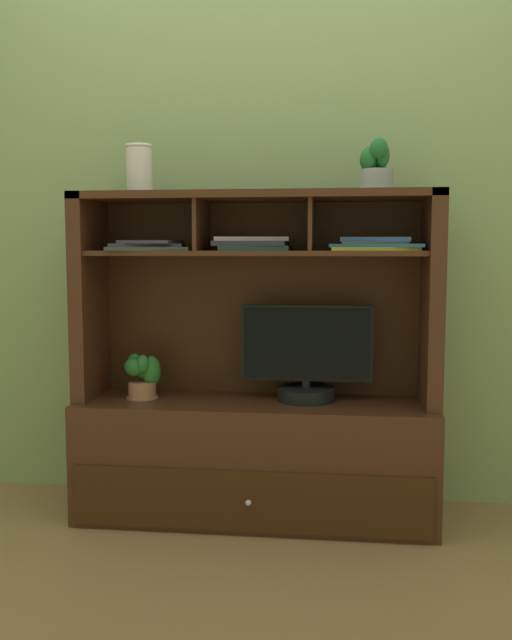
{
  "coord_description": "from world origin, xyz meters",
  "views": [
    {
      "loc": [
        0.33,
        -2.78,
        1.1
      ],
      "look_at": [
        0.0,
        0.0,
        0.82
      ],
      "focal_mm": 39.03,
      "sensor_mm": 36.0,
      "label": 1
    }
  ],
  "objects_px": {
    "media_console": "(256,421)",
    "tv_monitor": "(306,361)",
    "magazine_stack_left": "(150,246)",
    "magazine_stack_right": "(253,244)",
    "potted_orchid": "(143,376)",
    "ceramic_vase": "(139,169)",
    "magazine_stack_centre": "(375,245)",
    "potted_succulent": "(376,168)"
  },
  "relations": [
    {
      "from": "tv_monitor",
      "to": "ceramic_vase",
      "type": "height_order",
      "value": "ceramic_vase"
    },
    {
      "from": "magazine_stack_left",
      "to": "magazine_stack_centre",
      "type": "height_order",
      "value": "magazine_stack_centre"
    },
    {
      "from": "magazine_stack_right",
      "to": "ceramic_vase",
      "type": "distance_m",
      "value": 0.55
    },
    {
      "from": "media_console",
      "to": "magazine_stack_left",
      "type": "distance_m",
      "value": 0.84
    },
    {
      "from": "potted_orchid",
      "to": "potted_succulent",
      "type": "distance_m",
      "value": 1.26
    },
    {
      "from": "media_console",
      "to": "tv_monitor",
      "type": "bearing_deg",
      "value": 3.38
    },
    {
      "from": "potted_succulent",
      "to": "ceramic_vase",
      "type": "xyz_separation_m",
      "value": [
        -0.94,
        0.01,
        0.01
      ]
    },
    {
      "from": "media_console",
      "to": "potted_orchid",
      "type": "distance_m",
      "value": 0.5
    },
    {
      "from": "magazine_stack_right",
      "to": "ceramic_vase",
      "type": "height_order",
      "value": "ceramic_vase"
    },
    {
      "from": "tv_monitor",
      "to": "potted_orchid",
      "type": "distance_m",
      "value": 0.68
    },
    {
      "from": "tv_monitor",
      "to": "magazine_stack_left",
      "type": "height_order",
      "value": "magazine_stack_left"
    },
    {
      "from": "potted_orchid",
      "to": "potted_succulent",
      "type": "height_order",
      "value": "potted_succulent"
    },
    {
      "from": "potted_orchid",
      "to": "tv_monitor",
      "type": "bearing_deg",
      "value": 3.03
    },
    {
      "from": "magazine_stack_centre",
      "to": "potted_succulent",
      "type": "distance_m",
      "value": 0.29
    },
    {
      "from": "tv_monitor",
      "to": "potted_orchid",
      "type": "relative_size",
      "value": 2.9
    },
    {
      "from": "media_console",
      "to": "magazine_stack_centre",
      "type": "xyz_separation_m",
      "value": [
        0.47,
        -0.03,
        0.72
      ]
    },
    {
      "from": "media_console",
      "to": "potted_succulent",
      "type": "relative_size",
      "value": 7.43
    },
    {
      "from": "potted_succulent",
      "to": "ceramic_vase",
      "type": "bearing_deg",
      "value": 179.52
    },
    {
      "from": "media_console",
      "to": "potted_orchid",
      "type": "relative_size",
      "value": 7.86
    },
    {
      "from": "potted_orchid",
      "to": "media_console",
      "type": "bearing_deg",
      "value": 2.88
    },
    {
      "from": "media_console",
      "to": "magazine_stack_left",
      "type": "height_order",
      "value": "media_console"
    },
    {
      "from": "tv_monitor",
      "to": "potted_succulent",
      "type": "relative_size",
      "value": 2.74
    },
    {
      "from": "potted_orchid",
      "to": "ceramic_vase",
      "type": "distance_m",
      "value": 0.85
    },
    {
      "from": "tv_monitor",
      "to": "ceramic_vase",
      "type": "relative_size",
      "value": 2.76
    },
    {
      "from": "media_console",
      "to": "potted_succulent",
      "type": "bearing_deg",
      "value": -4.07
    },
    {
      "from": "magazine_stack_centre",
      "to": "potted_succulent",
      "type": "bearing_deg",
      "value": -173.14
    },
    {
      "from": "tv_monitor",
      "to": "magazine_stack_left",
      "type": "bearing_deg",
      "value": -174.92
    },
    {
      "from": "potted_succulent",
      "to": "magazine_stack_right",
      "type": "bearing_deg",
      "value": 177.68
    },
    {
      "from": "magazine_stack_left",
      "to": "ceramic_vase",
      "type": "xyz_separation_m",
      "value": [
        -0.05,
        0.02,
        0.31
      ]
    },
    {
      "from": "magazine_stack_centre",
      "to": "media_console",
      "type": "bearing_deg",
      "value": 176.02
    },
    {
      "from": "magazine_stack_right",
      "to": "tv_monitor",
      "type": "bearing_deg",
      "value": 6.8
    },
    {
      "from": "magazine_stack_centre",
      "to": "potted_succulent",
      "type": "height_order",
      "value": "potted_succulent"
    },
    {
      "from": "potted_succulent",
      "to": "ceramic_vase",
      "type": "relative_size",
      "value": 1.01
    },
    {
      "from": "media_console",
      "to": "magazine_stack_right",
      "type": "xyz_separation_m",
      "value": [
        -0.01,
        -0.01,
        0.72
      ]
    },
    {
      "from": "media_console",
      "to": "potted_succulent",
      "type": "distance_m",
      "value": 1.12
    },
    {
      "from": "media_console",
      "to": "magazine_stack_right",
      "type": "bearing_deg",
      "value": -133.5
    },
    {
      "from": "media_console",
      "to": "tv_monitor",
      "type": "distance_m",
      "value": 0.33
    },
    {
      "from": "ceramic_vase",
      "to": "magazine_stack_right",
      "type": "bearing_deg",
      "value": 1.45
    },
    {
      "from": "magazine_stack_centre",
      "to": "magazine_stack_right",
      "type": "bearing_deg",
      "value": 177.76
    },
    {
      "from": "magazine_stack_centre",
      "to": "magazine_stack_left",
      "type": "bearing_deg",
      "value": -179.29
    },
    {
      "from": "magazine_stack_centre",
      "to": "tv_monitor",
      "type": "bearing_deg",
      "value": 170.48
    },
    {
      "from": "tv_monitor",
      "to": "potted_succulent",
      "type": "bearing_deg",
      "value": -9.77
    }
  ]
}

